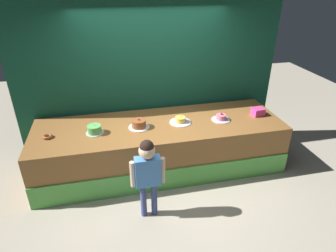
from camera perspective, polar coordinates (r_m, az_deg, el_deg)
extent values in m
plane|color=#ADA38E|center=(4.60, 0.05, -12.18)|extent=(12.00, 12.00, 0.00)
cube|color=brown|center=(4.85, -1.58, -3.89)|extent=(3.96, 1.24, 0.81)
cube|color=#59B24C|center=(4.48, 0.08, -10.46)|extent=(3.96, 0.02, 0.37)
cube|color=#144C38|center=(5.10, -3.33, 9.33)|extent=(4.53, 0.08, 2.69)
cylinder|color=#3F4C8C|center=(4.04, -4.81, -14.22)|extent=(0.08, 0.08, 0.52)
cylinder|color=#3F4C8C|center=(4.05, -2.71, -13.95)|extent=(0.08, 0.08, 0.52)
cube|color=#4C8CD8|center=(3.75, -3.98, -8.81)|extent=(0.32, 0.15, 0.40)
cylinder|color=beige|center=(3.74, -6.94, -9.35)|extent=(0.06, 0.06, 0.37)
cylinder|color=beige|center=(3.79, -1.04, -8.63)|extent=(0.06, 0.06, 0.37)
sphere|color=beige|center=(3.58, -4.14, -4.87)|extent=(0.21, 0.21, 0.21)
sphere|color=black|center=(3.55, -4.17, -4.09)|extent=(0.18, 0.18, 0.18)
cube|color=#E43E95|center=(5.15, 17.16, 2.67)|extent=(0.20, 0.18, 0.12)
torus|color=brown|center=(4.60, -22.47, -1.91)|extent=(0.15, 0.15, 0.04)
cylinder|color=silver|center=(4.52, -14.09, -1.29)|extent=(0.27, 0.27, 0.01)
cylinder|color=#59B259|center=(4.49, -14.18, -0.59)|extent=(0.21, 0.21, 0.12)
cone|color=#F2E566|center=(4.46, -14.29, 0.25)|extent=(0.02, 0.02, 0.03)
cylinder|color=silver|center=(4.57, -5.68, -0.22)|extent=(0.33, 0.33, 0.01)
cylinder|color=brown|center=(4.54, -5.72, 0.50)|extent=(0.22, 0.22, 0.12)
sphere|color=red|center=(4.51, -5.76, 1.33)|extent=(0.03, 0.03, 0.03)
cylinder|color=silver|center=(4.70, 2.42, 0.76)|extent=(0.35, 0.35, 0.01)
cylinder|color=#F2BF4C|center=(4.68, 2.43, 1.28)|extent=(0.17, 0.17, 0.08)
cone|color=#F2E566|center=(4.65, 2.45, 2.08)|extent=(0.02, 0.02, 0.06)
cylinder|color=silver|center=(4.86, 10.28, 1.26)|extent=(0.31, 0.31, 0.01)
cylinder|color=pink|center=(4.84, 10.32, 1.75)|extent=(0.16, 0.16, 0.08)
sphere|color=red|center=(4.82, 10.38, 2.39)|extent=(0.04, 0.04, 0.04)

